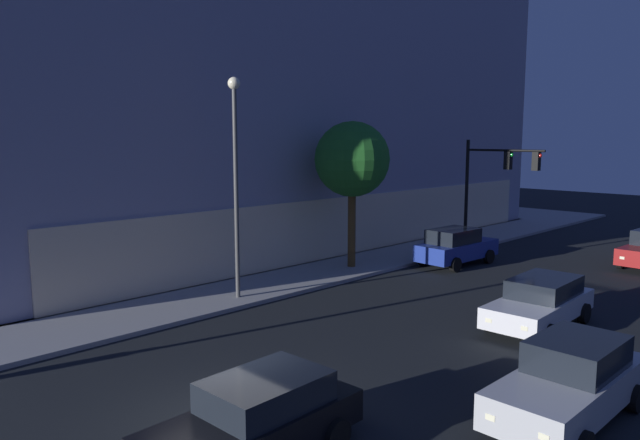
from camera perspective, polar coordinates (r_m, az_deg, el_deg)
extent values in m
plane|color=black|center=(13.21, -9.29, -18.80)|extent=(120.00, 120.00, 0.00)
cube|color=#4C4C51|center=(37.62, -8.02, -1.10)|extent=(35.56, 20.57, 0.15)
cube|color=beige|center=(30.18, 3.34, -0.33)|extent=(31.64, 0.60, 2.89)
cube|color=#9694AB|center=(37.35, -8.31, 13.56)|extent=(35.16, 20.17, 18.99)
cylinder|color=black|center=(32.49, 13.94, 2.51)|extent=(0.18, 0.18, 5.68)
cylinder|color=black|center=(31.27, 17.38, 6.43)|extent=(0.26, 4.26, 0.12)
cube|color=black|center=(31.18, 17.68, 5.49)|extent=(0.33, 0.33, 0.90)
sphere|color=green|center=(31.08, 17.99, 5.99)|extent=(0.18, 0.18, 0.18)
cube|color=black|center=(30.48, 20.14, 5.34)|extent=(0.33, 0.33, 0.90)
sphere|color=red|center=(30.39, 20.46, 5.84)|extent=(0.18, 0.18, 0.18)
cylinder|color=#4A4A4A|center=(21.34, -8.09, 2.42)|extent=(0.16, 0.16, 7.51)
sphere|color=#F9EFC6|center=(21.33, -8.29, 12.92)|extent=(0.44, 0.44, 0.44)
cylinder|color=brown|center=(26.59, 3.08, -0.79)|extent=(0.35, 0.35, 3.50)
sphere|color=#236924|center=(26.30, 3.13, 5.88)|extent=(3.35, 3.35, 3.35)
cube|color=black|center=(11.57, -6.47, -19.31)|extent=(4.32, 1.87, 0.64)
cube|color=black|center=(11.50, -5.25, -16.13)|extent=(2.32, 1.63, 0.57)
cylinder|color=black|center=(11.99, 1.56, -19.95)|extent=(0.63, 0.26, 0.63)
cylinder|color=black|center=(13.08, -4.40, -17.48)|extent=(0.63, 0.26, 0.63)
cube|color=#B7BABF|center=(13.94, 22.84, -14.83)|extent=(4.63, 1.76, 0.74)
cube|color=black|center=(14.00, 23.55, -11.72)|extent=(2.14, 1.58, 0.65)
cube|color=#F9F4CC|center=(11.85, 20.88, -18.90)|extent=(0.12, 0.20, 0.12)
cube|color=#F9F4CC|center=(12.25, 16.21, -17.75)|extent=(0.12, 0.20, 0.12)
cylinder|color=black|center=(13.22, 16.60, -17.56)|extent=(0.61, 0.24, 0.61)
cylinder|color=black|center=(15.09, 28.08, -14.91)|extent=(0.61, 0.24, 0.61)
cylinder|color=black|center=(15.62, 21.80, -13.75)|extent=(0.61, 0.24, 0.61)
cube|color=silver|center=(19.96, 20.37, -7.92)|extent=(4.68, 1.98, 0.64)
cube|color=black|center=(20.12, 20.83, -6.02)|extent=(2.51, 1.71, 0.58)
cube|color=#F9F4CC|center=(17.76, 19.17, -9.82)|extent=(0.13, 0.20, 0.12)
cube|color=#F9F4CC|center=(18.19, 16.02, -9.26)|extent=(0.13, 0.20, 0.12)
cylinder|color=black|center=(18.46, 21.21, -10.28)|extent=(0.66, 0.27, 0.65)
cylinder|color=black|center=(19.14, 16.14, -9.40)|extent=(0.66, 0.27, 0.65)
cylinder|color=black|center=(21.05, 24.11, -8.20)|extent=(0.66, 0.27, 0.65)
cylinder|color=black|center=(21.65, 19.57, -7.53)|extent=(0.66, 0.27, 0.65)
cube|color=navy|center=(28.50, 13.07, -2.82)|extent=(4.48, 1.93, 0.76)
cube|color=black|center=(28.11, 12.73, -1.50)|extent=(2.44, 1.66, 0.65)
cube|color=#F9F4CC|center=(30.55, 14.56, -2.15)|extent=(0.13, 0.21, 0.12)
cube|color=#F9F4CC|center=(30.01, 16.22, -2.39)|extent=(0.13, 0.21, 0.12)
cylinder|color=black|center=(30.15, 13.16, -2.97)|extent=(0.68, 0.27, 0.67)
cylinder|color=black|center=(29.24, 15.97, -3.41)|extent=(0.68, 0.27, 0.67)
cylinder|color=black|center=(27.98, 9.99, -3.72)|extent=(0.68, 0.27, 0.67)
cylinder|color=black|center=(26.99, 12.92, -4.23)|extent=(0.68, 0.27, 0.67)
cube|color=#F9F4CC|center=(29.32, 27.15, -3.26)|extent=(0.13, 0.20, 0.12)
cylinder|color=black|center=(30.29, 27.02, -3.63)|extent=(0.63, 0.27, 0.62)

